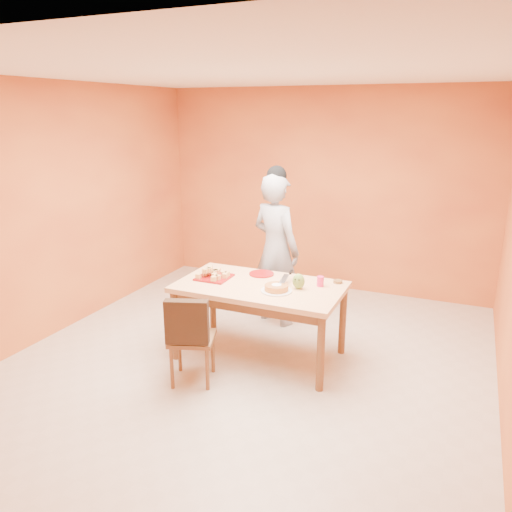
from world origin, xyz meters
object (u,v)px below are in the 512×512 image
at_px(sponge_cake, 276,288).
at_px(checker_tin, 338,282).
at_px(egg_ornament, 299,281).
at_px(dining_table, 260,294).
at_px(pastry_platter, 214,277).
at_px(red_dinner_plate, 262,274).
at_px(dining_chair, 191,337).
at_px(magenta_glass, 320,281).
at_px(person, 276,250).

bearing_deg(sponge_cake, checker_tin, 45.05).
bearing_deg(sponge_cake, egg_ornament, 43.12).
relative_size(dining_table, pastry_platter, 5.06).
bearing_deg(egg_ornament, sponge_cake, -149.74).
height_order(pastry_platter, red_dinner_plate, pastry_platter).
height_order(dining_table, egg_ornament, egg_ornament).
bearing_deg(dining_chair, red_dinner_plate, 55.62).
xyz_separation_m(dining_table, magenta_glass, (0.55, 0.19, 0.14)).
distance_m(dining_chair, magenta_glass, 1.33).
bearing_deg(dining_chair, checker_tin, 25.54).
bearing_deg(person, dining_chair, 103.94).
height_order(egg_ornament, magenta_glass, egg_ornament).
height_order(dining_chair, pastry_platter, dining_chair).
relative_size(dining_chair, magenta_glass, 8.84).
distance_m(dining_chair, red_dinner_plate, 1.08).
bearing_deg(sponge_cake, dining_table, 152.12).
bearing_deg(sponge_cake, dining_chair, -135.09).
height_order(sponge_cake, magenta_glass, magenta_glass).
height_order(pastry_platter, magenta_glass, magenta_glass).
xyz_separation_m(person, checker_tin, (0.86, -0.53, -0.09)).
height_order(egg_ornament, checker_tin, egg_ornament).
bearing_deg(checker_tin, pastry_platter, -163.21).
height_order(dining_chair, red_dinner_plate, dining_chair).
distance_m(dining_table, magenta_glass, 0.60).
bearing_deg(pastry_platter, sponge_cake, -8.65).
relative_size(magenta_glass, checker_tin, 1.08).
relative_size(person, magenta_glass, 17.95).
distance_m(pastry_platter, egg_ornament, 0.88).
bearing_deg(sponge_cake, person, 111.72).
bearing_deg(red_dinner_plate, dining_table, -69.98).
bearing_deg(red_dinner_plate, sponge_cake, -51.58).
height_order(person, sponge_cake, person).
distance_m(dining_table, sponge_cake, 0.28).
bearing_deg(pastry_platter, dining_table, 0.66).
bearing_deg(magenta_glass, checker_tin, 50.30).
xyz_separation_m(dining_chair, red_dinner_plate, (0.27, 0.99, 0.32)).
distance_m(pastry_platter, sponge_cake, 0.72).
relative_size(red_dinner_plate, magenta_glass, 2.65).
xyz_separation_m(dining_chair, person, (0.19, 1.58, 0.42)).
relative_size(dining_chair, sponge_cake, 3.83).
relative_size(dining_table, magenta_glass, 16.55).
relative_size(sponge_cake, checker_tin, 2.50).
xyz_separation_m(dining_chair, magenta_glass, (0.92, 0.89, 0.37)).
xyz_separation_m(dining_table, sponge_cake, (0.22, -0.11, 0.13)).
bearing_deg(egg_ornament, checker_tin, 33.20).
height_order(dining_chair, person, person).
distance_m(dining_chair, sponge_cake, 0.90).
bearing_deg(egg_ornament, person, 110.83).
bearing_deg(egg_ornament, dining_table, 172.97).
distance_m(red_dinner_plate, checker_tin, 0.79).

